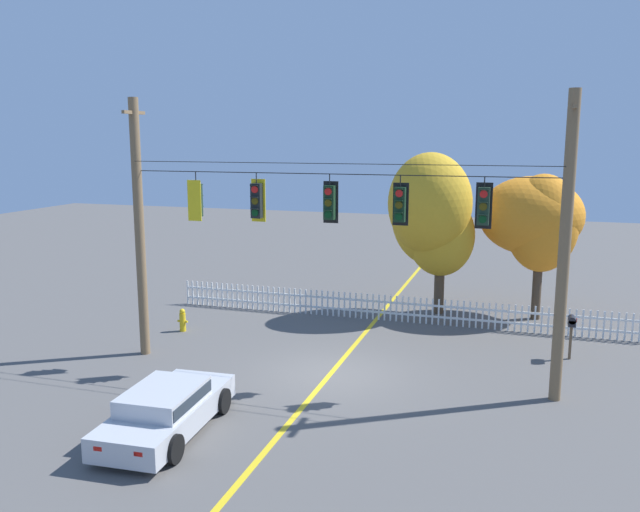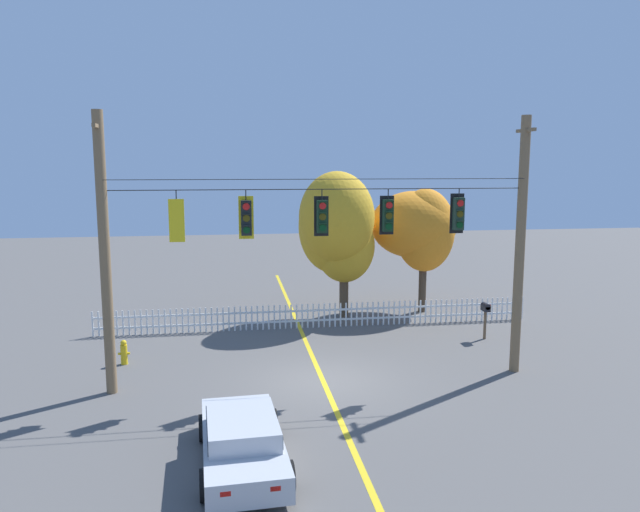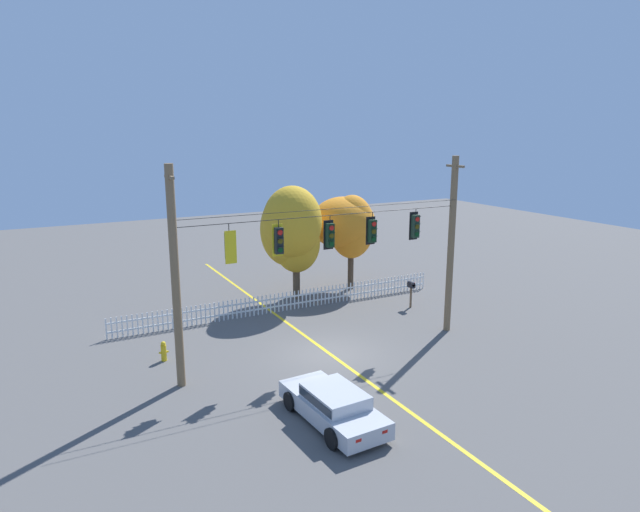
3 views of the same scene
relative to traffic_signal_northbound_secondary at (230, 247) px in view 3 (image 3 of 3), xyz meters
The scene contains 14 objects.
ground 6.51m from the traffic_signal_northbound_secondary, ahead, with size 80.00×80.00×0.00m, color #565451.
lane_centerline_stripe 6.51m from the traffic_signal_northbound_secondary, ahead, with size 0.16×36.00×0.01m, color gold.
signal_support_span 4.28m from the traffic_signal_northbound_secondary, ahead, with size 12.69×1.10×8.02m.
traffic_signal_northbound_secondary is the anchor object (origin of this frame).
traffic_signal_westbound_side 1.95m from the traffic_signal_northbound_secondary, ahead, with size 0.43×0.38×1.43m.
traffic_signal_southbound_primary 4.15m from the traffic_signal_northbound_secondary, ahead, with size 0.43×0.38×1.39m.
traffic_signal_eastbound_side 6.13m from the traffic_signal_northbound_secondary, ahead, with size 0.43×0.38×1.37m.
traffic_signal_northbound_primary 8.34m from the traffic_signal_northbound_secondary, ahead, with size 0.43×0.38×1.37m.
white_picket_fence 9.06m from the traffic_signal_northbound_secondary, 50.91° to the left, with size 17.62×0.06×0.98m.
autumn_maple_near_fence 9.73m from the traffic_signal_northbound_secondary, 51.85° to the left, with size 3.30×3.29×6.29m.
autumn_maple_mid 12.84m from the traffic_signal_northbound_secondary, 40.33° to the left, with size 3.87×3.39×5.52m.
parked_car 6.73m from the traffic_signal_northbound_secondary, 71.33° to the right, with size 2.03×4.35×1.15m.
fire_hydrant 5.64m from the traffic_signal_northbound_secondary, 129.24° to the left, with size 0.38×0.22×0.83m.
roadside_mailbox 12.13m from the traffic_signal_northbound_secondary, 17.94° to the left, with size 0.25×0.44×1.39m.
Camera 3 is at (-10.42, -18.93, 9.10)m, focal length 31.17 mm.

